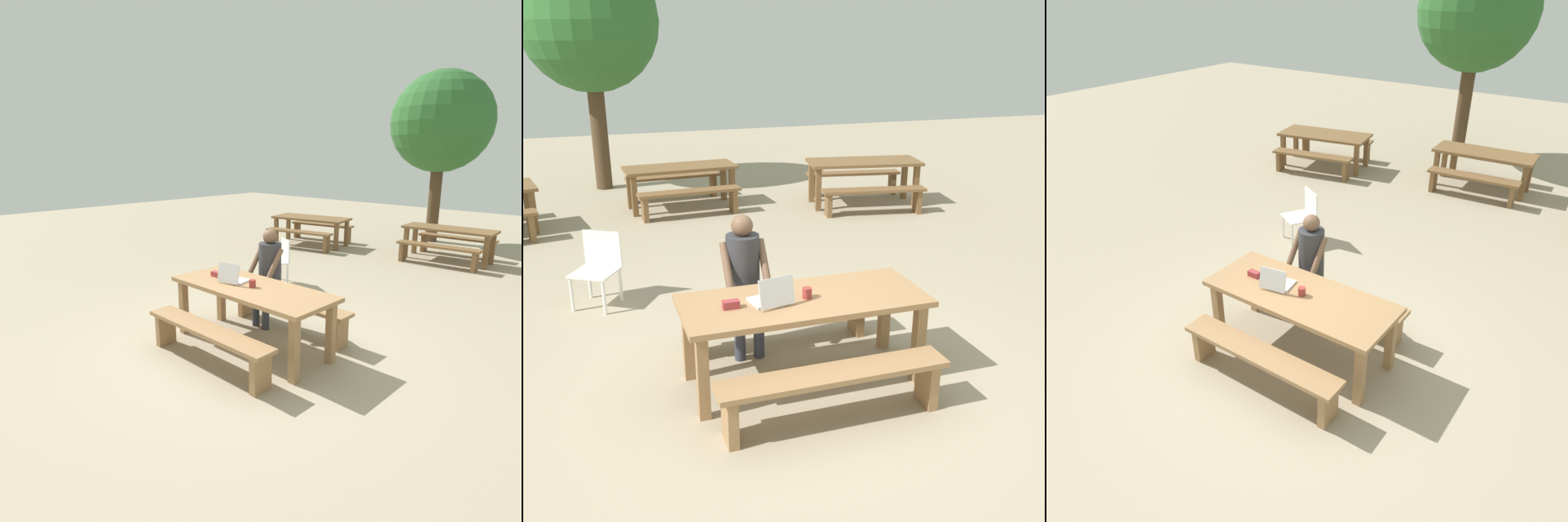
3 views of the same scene
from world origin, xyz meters
TOP-DOWN VIEW (x-y plane):
  - ground_plane at (0.00, 0.00)m, footprint 30.00×30.00m
  - picnic_table_front at (0.00, 0.00)m, footprint 2.06×0.84m
  - bench_near at (0.00, -0.69)m, footprint 1.82×0.30m
  - bench_far at (0.00, 0.69)m, footprint 1.82×0.30m
  - laptop at (-0.29, -0.04)m, footprint 0.35×0.35m
  - small_pouch at (-0.62, -0.02)m, footprint 0.14×0.07m
  - coffee_mug at (0.03, -0.01)m, footprint 0.08×0.08m
  - person_seated at (-0.34, 0.65)m, footprint 0.41×0.41m
  - plastic_chair at (-1.58, 2.24)m, footprint 0.60×0.60m
  - picnic_table_mid at (-0.03, 6.05)m, footprint 1.90×0.83m
  - bench_mid_south at (0.01, 5.42)m, footprint 1.69×0.40m
  - bench_mid_north at (-0.07, 6.67)m, footprint 1.69×0.40m
  - picnic_table_rear at (3.02, 5.29)m, footprint 2.02×1.11m
  - bench_rear_south at (2.91, 4.62)m, footprint 1.75×0.58m
  - bench_rear_north at (3.13, 5.96)m, footprint 1.75×0.58m
  - tree_left at (-1.22, 7.97)m, footprint 2.50×2.50m

SIDE VIEW (x-z plane):
  - ground_plane at x=0.00m, z-range 0.00..0.00m
  - bench_rear_south at x=2.91m, z-range 0.11..0.54m
  - bench_rear_north at x=3.13m, z-range 0.11..0.54m
  - bench_mid_south at x=0.01m, z-range 0.11..0.55m
  - bench_mid_north at x=-0.07m, z-range 0.11..0.55m
  - bench_near at x=0.00m, z-range 0.11..0.56m
  - bench_far at x=0.00m, z-range 0.11..0.56m
  - plastic_chair at x=-1.58m, z-range 0.03..0.83m
  - picnic_table_mid at x=-0.03m, z-range 0.25..0.97m
  - picnic_table_rear at x=3.02m, z-range 0.27..1.04m
  - picnic_table_front at x=0.00m, z-range 0.28..1.04m
  - person_seated at x=-0.34m, z-range 0.11..1.43m
  - small_pouch at x=-0.62m, z-range 0.76..0.83m
  - coffee_mug at x=0.03m, z-range 0.76..0.85m
  - laptop at x=-0.29m, z-range 0.70..0.95m
  - tree_left at x=-1.22m, z-range 0.87..5.17m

